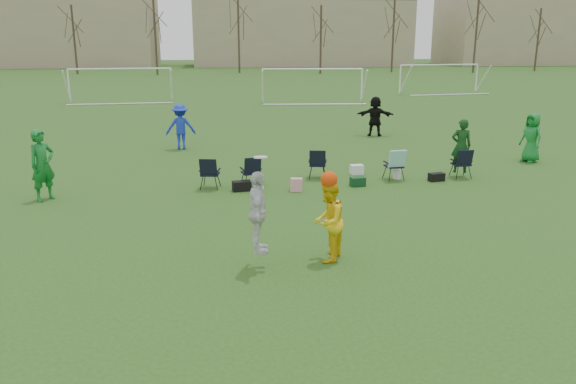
{
  "coord_description": "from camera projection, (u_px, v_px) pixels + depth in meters",
  "views": [
    {
      "loc": [
        -2.68,
        -9.21,
        4.38
      ],
      "look_at": [
        -1.32,
        2.3,
        1.25
      ],
      "focal_mm": 35.0,
      "sensor_mm": 36.0,
      "label": 1
    }
  ],
  "objects": [
    {
      "name": "goal_left",
      "position": [
        120.0,
        75.0,
        41.24
      ],
      "size": [
        7.39,
        0.76,
        2.46
      ],
      "rotation": [
        0.0,
        0.0,
        0.09
      ],
      "color": "white",
      "rests_on": "ground"
    },
    {
      "name": "sideline_setup",
      "position": [
        358.0,
        164.0,
        18.0
      ],
      "size": [
        8.92,
        2.3,
        1.93
      ],
      "color": "#103C14",
      "rests_on": "ground"
    },
    {
      "name": "ground",
      "position": [
        374.0,
        288.0,
        10.27
      ],
      "size": [
        260.0,
        260.0,
        0.0
      ],
      "primitive_type": "plane",
      "color": "#284E18",
      "rests_on": "ground"
    },
    {
      "name": "fielder_green_far",
      "position": [
        532.0,
        138.0,
        20.78
      ],
      "size": [
        0.84,
        1.03,
        1.82
      ],
      "primitive_type": "imported",
      "rotation": [
        0.0,
        0.0,
        -1.24
      ],
      "color": "#157B2D",
      "rests_on": "ground"
    },
    {
      "name": "tree_line",
      "position": [
        241.0,
        35.0,
        75.94
      ],
      "size": [
        110.28,
        3.28,
        11.4
      ],
      "color": "#382B21",
      "rests_on": "ground"
    },
    {
      "name": "goal_mid",
      "position": [
        312.0,
        76.0,
        40.91
      ],
      "size": [
        7.4,
        0.63,
        2.46
      ],
      "rotation": [
        0.0,
        0.0,
        -0.07
      ],
      "color": "white",
      "rests_on": "ground"
    },
    {
      "name": "fielder_black",
      "position": [
        375.0,
        116.0,
        26.51
      ],
      "size": [
        1.82,
        1.02,
        1.87
      ],
      "primitive_type": "imported",
      "rotation": [
        0.0,
        0.0,
        2.86
      ],
      "color": "black",
      "rests_on": "ground"
    },
    {
      "name": "goal_right",
      "position": [
        440.0,
        70.0,
        48.02
      ],
      "size": [
        7.35,
        1.14,
        2.46
      ],
      "rotation": [
        0.0,
        0.0,
        0.14
      ],
      "color": "white",
      "rests_on": "ground"
    },
    {
      "name": "building_row",
      "position": [
        271.0,
        32.0,
        101.52
      ],
      "size": [
        126.0,
        16.0,
        13.0
      ],
      "color": "tan",
      "rests_on": "ground"
    },
    {
      "name": "fielder_green_near",
      "position": [
        42.0,
        165.0,
        15.73
      ],
      "size": [
        0.85,
        0.87,
        2.02
      ],
      "primitive_type": "imported",
      "rotation": [
        0.0,
        0.0,
        0.85
      ],
      "color": "#147128",
      "rests_on": "ground"
    },
    {
      "name": "fielder_blue",
      "position": [
        181.0,
        127.0,
        23.25
      ],
      "size": [
        1.27,
        0.81,
        1.88
      ],
      "primitive_type": "imported",
      "rotation": [
        0.0,
        0.0,
        3.23
      ],
      "color": "#1933BE",
      "rests_on": "ground"
    },
    {
      "name": "center_contest",
      "position": [
        301.0,
        217.0,
        11.15
      ],
      "size": [
        2.13,
        1.29,
        2.27
      ],
      "color": "silver",
      "rests_on": "ground"
    }
  ]
}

